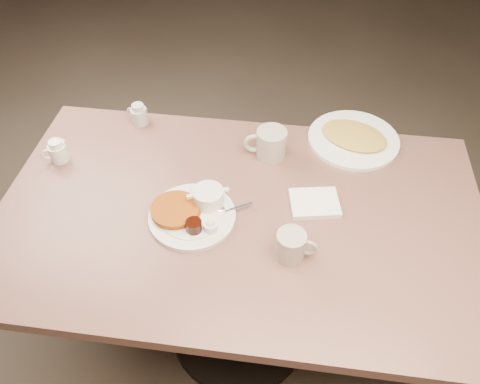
# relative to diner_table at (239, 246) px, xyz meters

# --- Properties ---
(room) EXTENTS (7.04, 8.04, 2.84)m
(room) POSITION_rel_diner_table_xyz_m (0.00, 0.00, 0.82)
(room) COLOR #4C3F33
(room) RESTS_ON ground
(diner_table) EXTENTS (1.50, 0.90, 0.75)m
(diner_table) POSITION_rel_diner_table_xyz_m (0.00, 0.00, 0.00)
(diner_table) COLOR #84564C
(diner_table) RESTS_ON ground
(main_plate) EXTENTS (0.35, 0.35, 0.07)m
(main_plate) POSITION_rel_diner_table_xyz_m (-0.14, -0.03, 0.19)
(main_plate) COLOR silver
(main_plate) RESTS_ON diner_table
(coffee_mug_near) EXTENTS (0.12, 0.09, 0.09)m
(coffee_mug_near) POSITION_rel_diner_table_xyz_m (0.17, -0.14, 0.22)
(coffee_mug_near) COLOR #B1A395
(coffee_mug_near) RESTS_ON diner_table
(napkin) EXTENTS (0.17, 0.14, 0.02)m
(napkin) POSITION_rel_diner_table_xyz_m (0.23, 0.06, 0.18)
(napkin) COLOR white
(napkin) RESTS_ON diner_table
(coffee_mug_far) EXTENTS (0.15, 0.12, 0.10)m
(coffee_mug_far) POSITION_rel_diner_table_xyz_m (0.07, 0.28, 0.22)
(coffee_mug_far) COLOR #B5A999
(coffee_mug_far) RESTS_ON diner_table
(creamer_left) EXTENTS (0.09, 0.07, 0.08)m
(creamer_left) POSITION_rel_diner_table_xyz_m (-0.64, 0.16, 0.21)
(creamer_left) COLOR white
(creamer_left) RESTS_ON diner_table
(creamer_right) EXTENTS (0.09, 0.07, 0.08)m
(creamer_right) POSITION_rel_diner_table_xyz_m (-0.42, 0.39, 0.21)
(creamer_right) COLOR #BAB9B5
(creamer_right) RESTS_ON diner_table
(hash_plate) EXTENTS (0.42, 0.42, 0.04)m
(hash_plate) POSITION_rel_diner_table_xyz_m (0.36, 0.39, 0.18)
(hash_plate) COLOR white
(hash_plate) RESTS_ON diner_table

